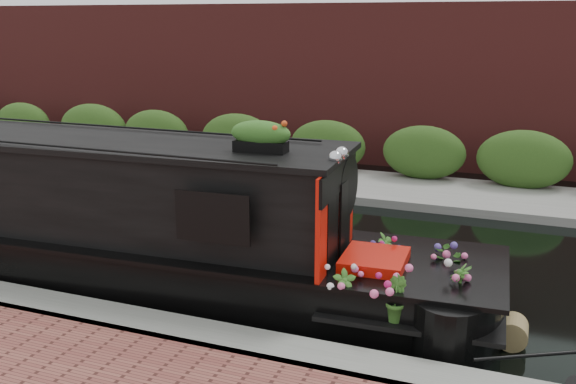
% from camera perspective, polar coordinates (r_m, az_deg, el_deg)
% --- Properties ---
extents(ground, '(80.00, 80.00, 0.00)m').
position_cam_1_polar(ground, '(10.73, -5.68, -4.61)').
color(ground, black).
rests_on(ground, ground).
extents(near_bank_coping, '(40.00, 0.60, 0.50)m').
position_cam_1_polar(near_bank_coping, '(8.17, -16.34, -11.76)').
color(near_bank_coping, gray).
rests_on(near_bank_coping, ground).
extents(far_bank_path, '(40.00, 2.40, 0.34)m').
position_cam_1_polar(far_bank_path, '(14.43, 1.81, 0.63)').
color(far_bank_path, gray).
rests_on(far_bank_path, ground).
extents(far_hedge, '(40.00, 1.10, 2.80)m').
position_cam_1_polar(far_hedge, '(15.26, 2.94, 1.42)').
color(far_hedge, '#2E511B').
rests_on(far_hedge, ground).
extents(far_brick_wall, '(40.00, 1.00, 8.00)m').
position_cam_1_polar(far_brick_wall, '(17.22, 5.14, 2.96)').
color(far_brick_wall, maroon).
rests_on(far_brick_wall, ground).
extents(narrowboat, '(11.27, 2.50, 2.63)m').
position_cam_1_polar(narrowboat, '(9.69, -18.08, -2.63)').
color(narrowboat, black).
rests_on(narrowboat, ground).
extents(rope_fender, '(0.35, 0.36, 0.35)m').
position_cam_1_polar(rope_fender, '(7.88, 19.31, -11.65)').
color(rope_fender, olive).
rests_on(rope_fender, ground).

